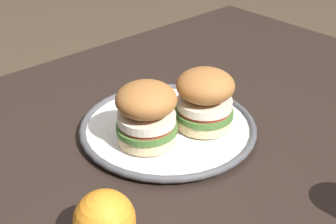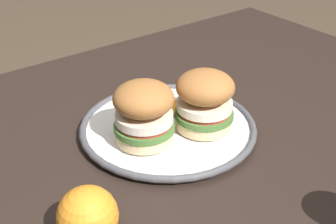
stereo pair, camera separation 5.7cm
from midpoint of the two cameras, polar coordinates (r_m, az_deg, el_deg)
name	(u,v)px [view 1 (the left image)]	position (r m, az deg, el deg)	size (l,w,h in m)	color
dining_table	(160,204)	(0.79, -3.15, -11.20)	(1.35, 0.90, 0.71)	black
dinner_plate	(168,127)	(0.80, -2.05, -1.93)	(0.30, 0.30, 0.02)	white
sandwich_half_left	(205,98)	(0.77, 2.39, 1.66)	(0.12, 0.12, 0.10)	beige
sandwich_half_right	(146,113)	(0.73, -4.91, -0.13)	(0.13, 0.13, 0.10)	beige
orange_peel_curled	(146,92)	(0.89, -4.62, 2.46)	(0.07, 0.07, 0.01)	orange
orange_peel_strip_long	(140,110)	(0.83, -5.47, 0.20)	(0.05, 0.08, 0.01)	orange
orange_peel_strip_short	(177,105)	(0.84, -0.87, 0.83)	(0.08, 0.06, 0.01)	orange
whole_orange	(105,220)	(0.59, -10.62, -12.97)	(0.08, 0.08, 0.08)	orange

